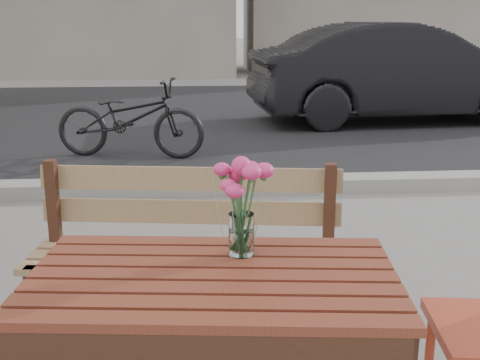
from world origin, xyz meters
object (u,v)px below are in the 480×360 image
object	(u,v)px
parked_car	(401,73)
bicycle	(130,118)
main_table	(213,308)
main_vase	(241,194)

from	to	relation	value
parked_car	bicycle	xyz separation A→B (m)	(-3.50, -1.97, -0.27)
parked_car	bicycle	size ratio (longest dim) A/B	2.64
main_table	bicycle	xyz separation A→B (m)	(-0.70, 4.53, -0.16)
main_table	bicycle	size ratio (longest dim) A/B	0.75
parked_car	bicycle	world-z (taller)	parked_car
bicycle	main_vase	bearing A→B (deg)	-157.88
main_vase	parked_car	xyz separation A→B (m)	(2.71, 6.35, -0.20)
main_vase	parked_car	size ratio (longest dim) A/B	0.08
main_table	parked_car	distance (m)	7.08
main_vase	bicycle	bearing A→B (deg)	100.22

